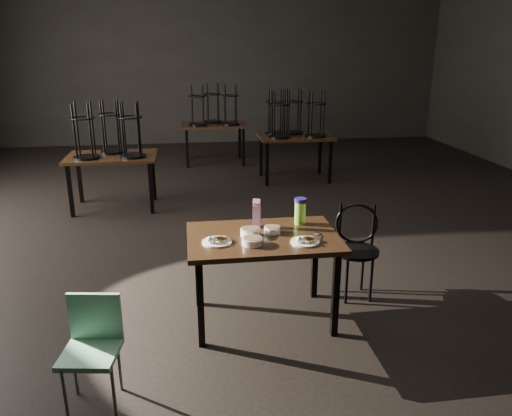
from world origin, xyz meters
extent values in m
plane|color=black|center=(0.00, 0.00, 0.00)|extent=(12.00, 12.00, 0.00)
cube|color=black|center=(0.00, 6.00, 1.60)|extent=(10.00, 0.04, 3.20)
cube|color=black|center=(-0.30, -1.88, 0.73)|extent=(1.20, 0.80, 0.04)
cube|color=black|center=(-0.82, -2.20, 0.35)|extent=(0.05, 0.05, 0.71)
cube|color=black|center=(0.22, -2.20, 0.35)|extent=(0.05, 0.05, 0.71)
cube|color=black|center=(-0.82, -1.56, 0.35)|extent=(0.05, 0.05, 0.71)
cube|color=black|center=(0.22, -1.56, 0.35)|extent=(0.05, 0.05, 0.71)
cylinder|color=white|center=(-0.68, -1.97, 0.76)|extent=(0.23, 0.23, 0.01)
cube|color=olive|center=(-0.67, -1.94, 0.80)|extent=(0.08, 0.08, 0.04)
cube|color=olive|center=(-0.65, -1.94, 0.80)|extent=(0.09, 0.10, 0.03)
ellipsoid|color=white|center=(-0.73, -2.00, 0.79)|extent=(0.04, 0.04, 0.05)
ellipsoid|color=white|center=(-0.70, -2.00, 0.79)|extent=(0.04, 0.04, 0.05)
cylinder|color=white|center=(-0.01, -2.07, 0.76)|extent=(0.22, 0.22, 0.01)
cube|color=olive|center=(0.00, -2.03, 0.80)|extent=(0.08, 0.08, 0.04)
cube|color=olive|center=(0.02, -2.03, 0.80)|extent=(0.09, 0.09, 0.03)
ellipsoid|color=white|center=(-0.06, -2.10, 0.79)|extent=(0.04, 0.04, 0.05)
ellipsoid|color=white|center=(-0.03, -2.10, 0.79)|extent=(0.04, 0.04, 0.05)
cylinder|color=white|center=(-0.41, -1.87, 0.78)|extent=(0.15, 0.15, 0.06)
cylinder|color=brown|center=(-0.41, -1.87, 0.80)|extent=(0.13, 0.13, 0.01)
cylinder|color=white|center=(-0.22, -1.82, 0.78)|extent=(0.13, 0.13, 0.05)
cylinder|color=brown|center=(-0.22, -1.82, 0.79)|extent=(0.11, 0.11, 0.01)
cylinder|color=white|center=(-0.42, -2.05, 0.78)|extent=(0.16, 0.16, 0.05)
cylinder|color=brown|center=(-0.42, -2.05, 0.80)|extent=(0.13, 0.13, 0.01)
cube|color=#831760|center=(-0.33, -1.67, 0.85)|extent=(0.08, 0.08, 0.19)
cube|color=#831760|center=(-0.33, -1.67, 0.96)|extent=(0.08, 0.08, 0.06)
cylinder|color=#90D03D|center=(0.05, -1.65, 0.85)|extent=(0.12, 0.12, 0.20)
cylinder|color=navy|center=(0.05, -1.65, 0.96)|extent=(0.13, 0.13, 0.03)
ellipsoid|color=silver|center=(0.13, -1.90, 0.76)|extent=(0.06, 0.07, 0.01)
cube|color=silver|center=(0.13, -2.01, 0.75)|extent=(0.06, 0.13, 0.00)
cylinder|color=black|center=(0.58, -1.61, 0.45)|extent=(0.40, 0.40, 0.03)
torus|color=black|center=(0.62, -1.45, 0.65)|extent=(0.38, 0.13, 0.38)
cylinder|color=black|center=(0.69, -1.50, 0.22)|extent=(0.03, 0.03, 0.45)
cylinder|color=black|center=(0.47, -1.50, 0.22)|extent=(0.03, 0.03, 0.45)
cylinder|color=black|center=(0.47, -1.72, 0.22)|extent=(0.03, 0.03, 0.45)
cylinder|color=black|center=(0.69, -1.72, 0.22)|extent=(0.03, 0.03, 0.45)
cube|color=#7FC6A0|center=(-1.52, -2.78, 0.39)|extent=(0.38, 0.38, 0.04)
cube|color=#7FC6A0|center=(-1.50, -2.63, 0.56)|extent=(0.34, 0.08, 0.32)
cylinder|color=slate|center=(-1.66, -2.92, 0.19)|extent=(0.02, 0.02, 0.39)
cylinder|color=slate|center=(-1.38, -2.92, 0.19)|extent=(0.02, 0.02, 0.39)
cylinder|color=slate|center=(-1.66, -2.64, 0.19)|extent=(0.02, 0.02, 0.39)
cylinder|color=slate|center=(-1.38, -2.64, 0.19)|extent=(0.02, 0.02, 0.39)
cube|color=black|center=(-1.89, 1.34, 0.73)|extent=(1.20, 0.80, 0.04)
cube|color=black|center=(-2.41, 1.02, 0.35)|extent=(0.05, 0.05, 0.71)
cube|color=black|center=(-1.37, 1.02, 0.35)|extent=(0.05, 0.05, 0.71)
cube|color=black|center=(-2.41, 1.66, 0.35)|extent=(0.05, 0.05, 0.71)
cube|color=black|center=(-1.37, 1.66, 0.35)|extent=(0.05, 0.05, 0.71)
cylinder|color=black|center=(-2.19, 1.19, 0.77)|extent=(0.34, 0.34, 0.03)
torus|color=black|center=(-2.19, 1.19, 1.27)|extent=(0.32, 0.32, 0.02)
cylinder|color=black|center=(-2.09, 1.29, 1.13)|extent=(0.03, 0.03, 0.70)
cylinder|color=black|center=(-2.29, 1.29, 1.13)|extent=(0.03, 0.03, 0.70)
cylinder|color=black|center=(-2.29, 1.09, 1.13)|extent=(0.03, 0.03, 0.70)
cylinder|color=black|center=(-2.09, 1.09, 1.13)|extent=(0.03, 0.03, 0.70)
cylinder|color=black|center=(-1.59, 1.19, 0.77)|extent=(0.34, 0.34, 0.03)
torus|color=black|center=(-1.59, 1.19, 1.27)|extent=(0.32, 0.32, 0.02)
cylinder|color=black|center=(-1.49, 1.29, 1.13)|extent=(0.03, 0.03, 0.70)
cylinder|color=black|center=(-1.69, 1.29, 1.13)|extent=(0.03, 0.03, 0.70)
cylinder|color=black|center=(-1.69, 1.09, 1.13)|extent=(0.03, 0.03, 0.70)
cylinder|color=black|center=(-1.49, 1.09, 1.13)|extent=(0.03, 0.03, 0.70)
cylinder|color=black|center=(-1.89, 1.52, 0.77)|extent=(0.34, 0.34, 0.03)
torus|color=black|center=(-1.89, 1.52, 1.27)|extent=(0.32, 0.32, 0.02)
cylinder|color=black|center=(-1.79, 1.62, 1.13)|extent=(0.03, 0.03, 0.70)
cylinder|color=black|center=(-1.99, 1.62, 1.13)|extent=(0.03, 0.03, 0.70)
cylinder|color=black|center=(-1.99, 1.42, 1.13)|extent=(0.03, 0.03, 0.70)
cylinder|color=black|center=(-1.79, 1.42, 1.13)|extent=(0.03, 0.03, 0.70)
cube|color=black|center=(0.91, 2.48, 0.73)|extent=(1.20, 0.80, 0.04)
cube|color=black|center=(0.39, 2.16, 0.35)|extent=(0.05, 0.05, 0.71)
cube|color=black|center=(1.43, 2.16, 0.35)|extent=(0.05, 0.05, 0.71)
cube|color=black|center=(0.39, 2.80, 0.35)|extent=(0.05, 0.05, 0.71)
cube|color=black|center=(1.43, 2.80, 0.35)|extent=(0.05, 0.05, 0.71)
cylinder|color=black|center=(0.61, 2.33, 0.77)|extent=(0.34, 0.34, 0.03)
torus|color=black|center=(0.61, 2.33, 1.27)|extent=(0.32, 0.32, 0.02)
cylinder|color=black|center=(0.71, 2.43, 1.13)|extent=(0.03, 0.03, 0.70)
cylinder|color=black|center=(0.51, 2.43, 1.13)|extent=(0.03, 0.03, 0.70)
cylinder|color=black|center=(0.51, 2.23, 1.13)|extent=(0.03, 0.03, 0.70)
cylinder|color=black|center=(0.71, 2.23, 1.13)|extent=(0.03, 0.03, 0.70)
cylinder|color=black|center=(1.21, 2.33, 0.77)|extent=(0.34, 0.34, 0.03)
torus|color=black|center=(1.21, 2.33, 1.27)|extent=(0.32, 0.32, 0.02)
cylinder|color=black|center=(1.31, 2.43, 1.13)|extent=(0.03, 0.03, 0.70)
cylinder|color=black|center=(1.11, 2.43, 1.13)|extent=(0.03, 0.03, 0.70)
cylinder|color=black|center=(1.11, 2.23, 1.13)|extent=(0.03, 0.03, 0.70)
cylinder|color=black|center=(1.31, 2.23, 1.13)|extent=(0.03, 0.03, 0.70)
cylinder|color=black|center=(0.91, 2.66, 0.77)|extent=(0.34, 0.34, 0.03)
torus|color=black|center=(0.91, 2.66, 1.27)|extent=(0.32, 0.32, 0.02)
cylinder|color=black|center=(1.01, 2.76, 1.13)|extent=(0.03, 0.03, 0.70)
cylinder|color=black|center=(0.81, 2.76, 1.13)|extent=(0.03, 0.03, 0.70)
cylinder|color=black|center=(0.81, 2.56, 1.13)|extent=(0.03, 0.03, 0.70)
cylinder|color=black|center=(1.01, 2.56, 1.13)|extent=(0.03, 0.03, 0.70)
cylinder|color=black|center=(0.61, 2.66, 0.77)|extent=(0.34, 0.34, 0.03)
torus|color=black|center=(0.61, 2.66, 1.27)|extent=(0.32, 0.32, 0.02)
cylinder|color=black|center=(0.71, 2.76, 1.13)|extent=(0.03, 0.03, 0.70)
cylinder|color=black|center=(0.51, 2.76, 1.13)|extent=(0.03, 0.03, 0.70)
cylinder|color=black|center=(0.51, 2.56, 1.13)|extent=(0.03, 0.03, 0.70)
cylinder|color=black|center=(0.71, 2.56, 1.13)|extent=(0.03, 0.03, 0.70)
cube|color=black|center=(-0.34, 3.90, 0.73)|extent=(1.20, 0.80, 0.04)
cube|color=black|center=(-0.86, 3.58, 0.35)|extent=(0.05, 0.05, 0.71)
cube|color=black|center=(0.18, 3.58, 0.35)|extent=(0.05, 0.05, 0.71)
cube|color=black|center=(-0.86, 4.22, 0.35)|extent=(0.05, 0.05, 0.71)
cube|color=black|center=(0.18, 4.22, 0.35)|extent=(0.05, 0.05, 0.71)
cylinder|color=black|center=(-0.64, 3.75, 0.77)|extent=(0.34, 0.34, 0.03)
torus|color=black|center=(-0.64, 3.75, 1.27)|extent=(0.32, 0.32, 0.02)
cylinder|color=black|center=(-0.54, 3.85, 1.13)|extent=(0.03, 0.03, 0.70)
cylinder|color=black|center=(-0.74, 3.85, 1.13)|extent=(0.03, 0.03, 0.70)
cylinder|color=black|center=(-0.74, 3.65, 1.13)|extent=(0.03, 0.03, 0.70)
cylinder|color=black|center=(-0.54, 3.65, 1.13)|extent=(0.03, 0.03, 0.70)
cylinder|color=black|center=(-0.04, 3.75, 0.77)|extent=(0.34, 0.34, 0.03)
torus|color=black|center=(-0.04, 3.75, 1.27)|extent=(0.32, 0.32, 0.02)
cylinder|color=black|center=(0.06, 3.85, 1.13)|extent=(0.03, 0.03, 0.70)
cylinder|color=black|center=(-0.14, 3.85, 1.13)|extent=(0.03, 0.03, 0.70)
cylinder|color=black|center=(-0.14, 3.65, 1.13)|extent=(0.03, 0.03, 0.70)
cylinder|color=black|center=(0.06, 3.65, 1.13)|extent=(0.03, 0.03, 0.70)
cylinder|color=black|center=(-0.34, 4.08, 0.77)|extent=(0.34, 0.34, 0.03)
torus|color=black|center=(-0.34, 4.08, 1.27)|extent=(0.32, 0.32, 0.02)
cylinder|color=black|center=(-0.24, 4.18, 1.13)|extent=(0.03, 0.03, 0.70)
cylinder|color=black|center=(-0.44, 4.18, 1.13)|extent=(0.03, 0.03, 0.70)
cylinder|color=black|center=(-0.44, 3.98, 1.13)|extent=(0.03, 0.03, 0.70)
cylinder|color=black|center=(-0.24, 3.98, 1.13)|extent=(0.03, 0.03, 0.70)
camera|label=1|loc=(-0.88, -5.52, 2.21)|focal=35.00mm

